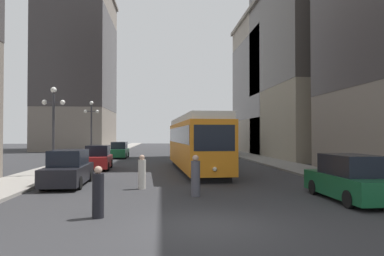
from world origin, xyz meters
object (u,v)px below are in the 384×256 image
Objects in this scene: lamp_post_left_far at (91,122)px; streetcar at (195,142)px; pedestrian_crossing_far at (98,194)px; parked_car_left_near at (68,169)px; transit_bus at (208,140)px; parked_car_left_far at (119,151)px; parked_car_left_mid at (98,158)px; parked_car_right_far at (350,179)px; lamp_post_left_near at (53,117)px; pedestrian_crossing_near at (196,177)px; pedestrian_on_sidewalk at (142,173)px.

streetcar is at bearing -43.61° from lamp_post_left_far.
parked_car_left_near is at bearing -126.78° from pedestrian_crossing_far.
transit_bus is 2.65× the size of parked_car_left_far.
lamp_post_left_far reaches higher than parked_car_left_mid.
streetcar reaches higher than parked_car_left_mid.
transit_bus reaches higher than parked_car_right_far.
lamp_post_left_near is 0.96× the size of lamp_post_left_far.
transit_bus is at bearing -87.80° from parked_car_right_far.
lamp_post_left_near is at bearing -19.20° from pedestrian_crossing_near.
parked_car_left_mid is at bearing -89.85° from parked_car_left_far.
parked_car_left_near is at bearing -83.12° from lamp_post_left_far.
lamp_post_left_far is (0.00, 11.91, 0.15)m from lamp_post_left_near.
lamp_post_left_near reaches higher than streetcar.
streetcar is at bearing -68.16° from parked_car_right_far.
pedestrian_crossing_near is at bearing -14.64° from parked_car_right_far.
parked_car_right_far is 25.51m from lamp_post_left_far.
lamp_post_left_near is (-1.90, -18.15, 2.87)m from parked_car_left_far.
pedestrian_on_sidewalk reaches higher than pedestrian_crossing_far.
streetcar reaches higher than transit_bus.
parked_car_left_near is 13.33m from parked_car_right_far.
lamp_post_left_far reaches higher than pedestrian_crossing_far.
transit_bus reaches higher than parked_car_left_mid.
lamp_post_left_far reaches higher than pedestrian_on_sidewalk.
parked_car_right_far is 29.88m from parked_car_left_far.
parked_car_left_mid is at bearing 91.88° from pedestrian_on_sidewalk.
parked_car_left_far is at bearing 80.33° from pedestrian_on_sidewalk.
pedestrian_on_sidewalk is at bearing -114.22° from streetcar.
parked_car_right_far is at bearing -56.07° from lamp_post_left_far.
lamp_post_left_near reaches higher than pedestrian_crossing_near.
parked_car_left_mid reaches higher than pedestrian_on_sidewalk.
pedestrian_on_sidewalk is (3.85, -23.51, -0.08)m from parked_car_left_far.
parked_car_right_far is at bearing -32.80° from lamp_post_left_near.
pedestrian_crossing_near is at bearing -66.11° from parked_car_left_mid.
parked_car_left_far is (0.00, 13.40, 0.00)m from parked_car_left_mid.
pedestrian_crossing_far is (2.81, -7.44, -0.09)m from parked_car_left_near.
parked_car_right_far is 6.21m from pedestrian_crossing_near.
pedestrian_on_sidewalk is 0.30× the size of lamp_post_left_near.
transit_bus is at bearing 41.57° from lamp_post_left_far.
streetcar is at bearing 19.50° from lamp_post_left_near.
transit_bus is 7.78× the size of pedestrian_on_sidewalk.
streetcar reaches higher than pedestrian_on_sidewalk.
streetcar is at bearing -71.41° from pedestrian_crossing_near.
parked_car_left_mid is 0.91× the size of parked_car_left_far.
lamp_post_left_near is at bearing -33.13° from parked_car_right_far.
parked_car_left_near is 2.81× the size of pedestrian_crossing_near.
parked_car_left_far is 0.85× the size of lamp_post_left_far.
pedestrian_crossing_far is 23.85m from lamp_post_left_far.
pedestrian_on_sidewalk is at bearing -42.97° from lamp_post_left_near.
parked_car_right_far is at bearing -88.94° from transit_bus.
transit_bus is 35.38m from pedestrian_crossing_far.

